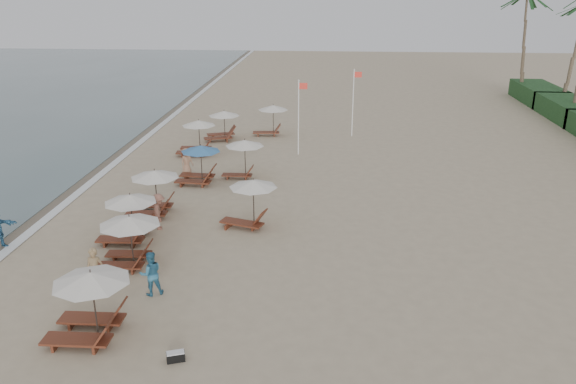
# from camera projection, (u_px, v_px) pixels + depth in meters

# --- Properties ---
(ground) EXTENTS (160.00, 160.00, 0.00)m
(ground) POSITION_uv_depth(u_px,v_px,m) (266.00, 281.00, 21.71)
(ground) COLOR tan
(ground) RESTS_ON ground
(wet_sand_band) EXTENTS (3.20, 140.00, 0.01)m
(wet_sand_band) POSITION_uv_depth(u_px,v_px,m) (64.00, 186.00, 31.96)
(wet_sand_band) COLOR #6B5E4C
(wet_sand_band) RESTS_ON ground
(foam_line) EXTENTS (0.50, 140.00, 0.02)m
(foam_line) POSITION_uv_depth(u_px,v_px,m) (87.00, 186.00, 31.87)
(foam_line) COLOR white
(foam_line) RESTS_ON ground
(lounger_station_0) EXTENTS (2.78, 2.42, 2.32)m
(lounger_station_0) POSITION_uv_depth(u_px,v_px,m) (86.00, 306.00, 17.88)
(lounger_station_0) COLOR maroon
(lounger_station_0) RESTS_ON ground
(lounger_station_1) EXTENTS (2.56, 2.42, 2.11)m
(lounger_station_1) POSITION_uv_depth(u_px,v_px,m) (127.00, 238.00, 22.51)
(lounger_station_1) COLOR maroon
(lounger_station_1) RESTS_ON ground
(lounger_station_2) EXTENTS (2.64, 2.28, 2.13)m
(lounger_station_2) POSITION_uv_depth(u_px,v_px,m) (127.00, 218.00, 24.83)
(lounger_station_2) COLOR maroon
(lounger_station_2) RESTS_ON ground
(lounger_station_3) EXTENTS (2.62, 2.33, 2.25)m
(lounger_station_3) POSITION_uv_depth(u_px,v_px,m) (152.00, 192.00, 27.61)
(lounger_station_3) COLOR maroon
(lounger_station_3) RESTS_ON ground
(lounger_station_4) EXTENTS (2.60, 2.21, 2.20)m
(lounger_station_4) POSITION_uv_depth(u_px,v_px,m) (197.00, 165.00, 32.07)
(lounger_station_4) COLOR maroon
(lounger_station_4) RESTS_ON ground
(lounger_station_5) EXTENTS (2.64, 2.21, 2.29)m
(lounger_station_5) POSITION_uv_depth(u_px,v_px,m) (196.00, 138.00, 37.58)
(lounger_station_5) COLOR maroon
(lounger_station_5) RESTS_ON ground
(lounger_station_6) EXTENTS (2.64, 2.47, 2.10)m
(lounger_station_6) POSITION_uv_depth(u_px,v_px,m) (221.00, 125.00, 41.15)
(lounger_station_6) COLOR maroon
(lounger_station_6) RESTS_ON ground
(inland_station_0) EXTENTS (2.77, 2.24, 2.22)m
(inland_station_0) POSITION_uv_depth(u_px,v_px,m) (248.00, 199.00, 26.13)
(inland_station_0) COLOR maroon
(inland_station_0) RESTS_ON ground
(inland_station_1) EXTENTS (2.49, 2.24, 2.22)m
(inland_station_1) POSITION_uv_depth(u_px,v_px,m) (242.00, 153.00, 32.80)
(inland_station_1) COLOR maroon
(inland_station_1) RESTS_ON ground
(inland_station_2) EXTENTS (2.70, 2.24, 2.22)m
(inland_station_2) POSITION_uv_depth(u_px,v_px,m) (270.00, 117.00, 42.25)
(inland_station_2) COLOR maroon
(inland_station_2) RESTS_ON ground
(beachgoer_near) EXTENTS (0.65, 0.43, 1.78)m
(beachgoer_near) POSITION_uv_depth(u_px,v_px,m) (95.00, 271.00, 20.54)
(beachgoer_near) COLOR tan
(beachgoer_near) RESTS_ON ground
(beachgoer_mid_a) EXTENTS (1.01, 0.92, 1.67)m
(beachgoer_mid_a) POSITION_uv_depth(u_px,v_px,m) (151.00, 273.00, 20.48)
(beachgoer_mid_a) COLOR #2D6A89
(beachgoer_mid_a) RESTS_ON ground
(beachgoer_mid_b) EXTENTS (0.93, 1.23, 1.69)m
(beachgoer_mid_b) POSITION_uv_depth(u_px,v_px,m) (159.00, 211.00, 26.06)
(beachgoer_mid_b) COLOR #8D5948
(beachgoer_mid_b) RESTS_ON ground
(beachgoer_far_b) EXTENTS (0.90, 0.95, 1.64)m
(beachgoer_far_b) POSITION_uv_depth(u_px,v_px,m) (187.00, 162.00, 33.47)
(beachgoer_far_b) COLOR #A57759
(beachgoer_far_b) RESTS_ON ground
(duffel_bag) EXTENTS (0.60, 0.43, 0.30)m
(duffel_bag) POSITION_uv_depth(u_px,v_px,m) (176.00, 356.00, 17.03)
(duffel_bag) COLOR black
(duffel_bag) RESTS_ON ground
(flag_pole_near) EXTENTS (0.60, 0.08, 4.91)m
(flag_pole_near) POSITION_uv_depth(u_px,v_px,m) (299.00, 114.00, 36.97)
(flag_pole_near) COLOR silver
(flag_pole_near) RESTS_ON ground
(flag_pole_far) EXTENTS (0.60, 0.08, 4.92)m
(flag_pole_far) POSITION_uv_depth(u_px,v_px,m) (354.00, 100.00, 41.52)
(flag_pole_far) COLOR silver
(flag_pole_far) RESTS_ON ground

